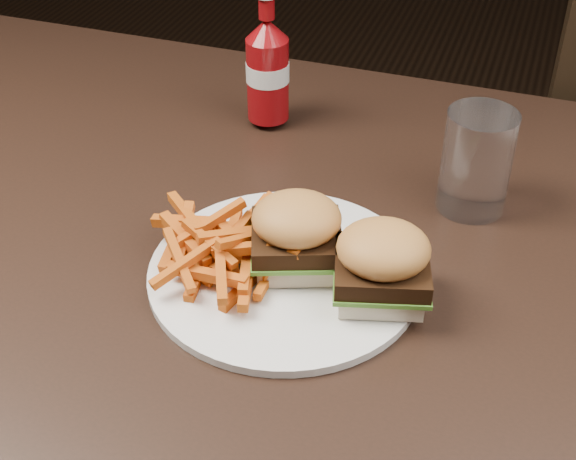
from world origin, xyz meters
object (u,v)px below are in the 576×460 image
(plate, at_px, (285,273))
(ketchup_bottle, at_px, (268,79))
(dining_table, at_px, (239,241))
(tumbler, at_px, (476,163))

(plate, height_order, ketchup_bottle, ketchup_bottle)
(dining_table, xyz_separation_m, tumbler, (0.22, 0.12, 0.08))
(plate, height_order, tumbler, tumbler)
(plate, xyz_separation_m, ketchup_bottle, (-0.12, 0.28, 0.06))
(plate, bearing_deg, ketchup_bottle, 113.11)
(plate, xyz_separation_m, tumbler, (0.15, 0.18, 0.05))
(ketchup_bottle, bearing_deg, tumbler, -20.20)
(ketchup_bottle, bearing_deg, dining_table, -78.21)
(ketchup_bottle, xyz_separation_m, tumbler, (0.27, -0.10, -0.01))
(plate, distance_m, tumbler, 0.24)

